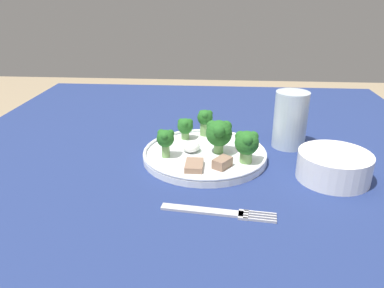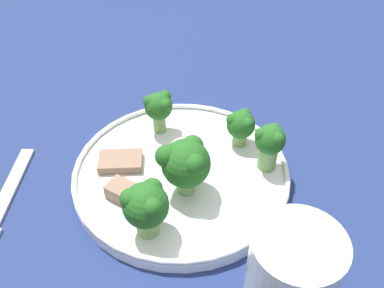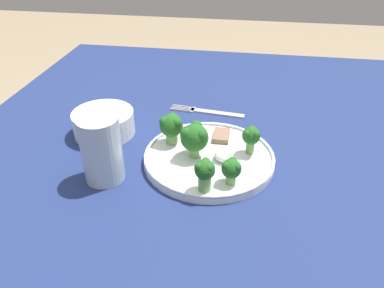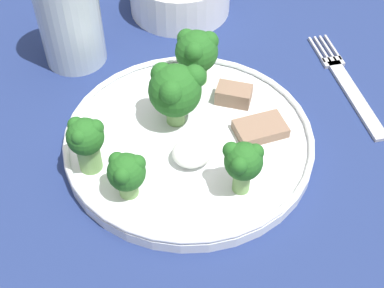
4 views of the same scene
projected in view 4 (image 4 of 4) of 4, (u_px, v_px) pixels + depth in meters
The scene contains 12 objects.
table at pixel (205, 206), 0.60m from camera, with size 1.22×1.07×0.76m.
dinner_plate at pixel (189, 140), 0.52m from camera, with size 0.24×0.24×0.02m.
fork at pixel (347, 84), 0.59m from camera, with size 0.04×0.17×0.00m.
drinking_glass at pixel (70, 20), 0.58m from camera, with size 0.07×0.07×0.12m.
broccoli_floret_near_rim_left at pixel (175, 90), 0.51m from camera, with size 0.05×0.05×0.07m.
broccoli_floret_center_left at pixel (126, 172), 0.45m from camera, with size 0.03×0.03×0.05m.
broccoli_floret_back_left at pixel (86, 140), 0.47m from camera, with size 0.03×0.03×0.06m.
broccoli_floret_front_left at pixel (197, 52), 0.55m from camera, with size 0.05×0.04×0.06m.
broccoli_floret_center_back at pixel (243, 162), 0.45m from camera, with size 0.03×0.03×0.05m.
meat_slice_front_slice at pixel (260, 129), 0.52m from camera, with size 0.05×0.03×0.01m.
meat_slice_middle_slice at pixel (234, 95), 0.55m from camera, with size 0.04×0.04×0.02m.
sauce_dollop at pixel (192, 152), 0.49m from camera, with size 0.04×0.03×0.02m.
Camera 4 is at (-0.13, -0.32, 1.15)m, focal length 50.00 mm.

